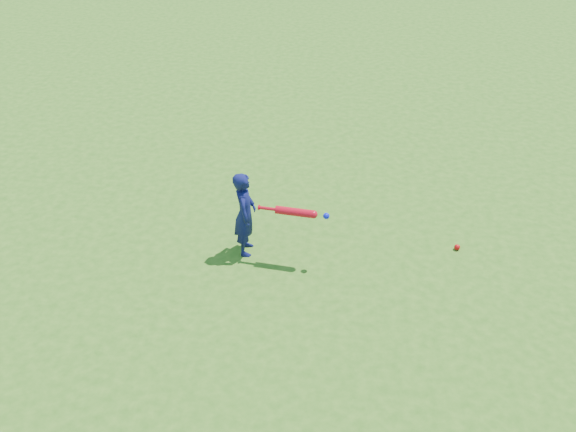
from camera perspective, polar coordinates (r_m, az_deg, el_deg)
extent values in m
plane|color=#316217|center=(7.70, -4.05, -2.28)|extent=(80.00, 80.00, 0.00)
imported|color=#10134C|center=(7.26, -3.85, 0.20)|extent=(0.28, 0.40, 1.04)
sphere|color=red|center=(7.80, 14.80, -2.70)|extent=(0.07, 0.07, 0.07)
cylinder|color=red|center=(7.10, -2.60, 0.77)|extent=(0.02, 0.06, 0.06)
cylinder|color=red|center=(7.07, -1.81, 0.67)|extent=(0.20, 0.06, 0.04)
cylinder|color=red|center=(7.01, 0.58, 0.36)|extent=(0.43, 0.14, 0.09)
sphere|color=red|center=(6.98, 2.28, 0.15)|extent=(0.09, 0.09, 0.09)
sphere|color=#0D16EB|center=(6.96, 3.42, 0.00)|extent=(0.07, 0.07, 0.07)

